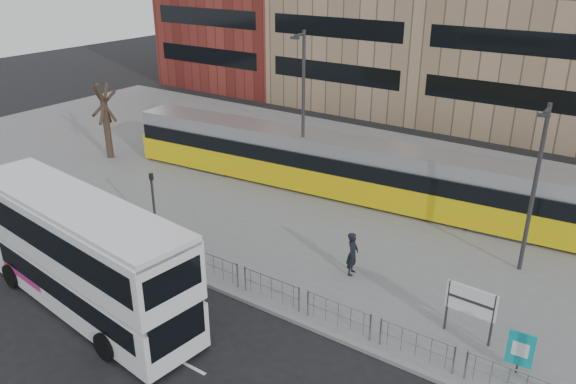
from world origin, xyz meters
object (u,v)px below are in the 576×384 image
Objects in this scene: station_sign at (471,303)px; pedestrian at (353,254)px; traffic_light_west at (153,195)px; tram at (343,167)px; lamp_post_west at (303,108)px; double_decker_bus at (80,251)px; bare_tree at (101,80)px; ad_panel at (520,350)px; lamp_post_east at (535,183)px.

station_sign is 5.64m from pedestrian.
traffic_light_west is at bearing -175.76° from station_sign.
lamp_post_west is at bearing -159.35° from tram.
pedestrian is at bearing 22.65° from traffic_light_west.
double_decker_bus is at bearing -105.60° from tram.
pedestrian is 9.99m from lamp_post_west.
bare_tree is at bearing 161.71° from traffic_light_west.
traffic_light_west reaches higher than pedestrian.
station_sign is 0.66× the size of traffic_light_west.
traffic_light_west is at bearing 174.75° from ad_panel.
traffic_light_west is (-5.07, -9.37, 0.36)m from tram.
station_sign is 6.45m from lamp_post_east.
lamp_post_west is 1.22× the size of lamp_post_east.
ad_panel is at bearing -43.73° from tram.
station_sign is at bearing 32.04° from double_decker_bus.
station_sign is 14.81m from lamp_post_west.
double_decker_bus reaches higher than traffic_light_west.
lamp_post_west is (-2.07, -0.99, 3.24)m from tram.
bare_tree is at bearing 170.36° from station_sign.
station_sign is 2.20m from ad_panel.
station_sign is at bearing -117.35° from pedestrian.
station_sign is 1.32× the size of ad_panel.
lamp_post_west is (0.74, 14.05, 2.57)m from double_decker_bus.
lamp_post_east is (10.43, -2.87, 2.42)m from tram.
double_decker_bus is at bearing -57.73° from traffic_light_west.
pedestrian is 0.22× the size of lamp_post_west.
traffic_light_west is 0.43× the size of bare_tree.
tram is at bearing 164.62° from lamp_post_east.
traffic_light_west reaches higher than station_sign.
double_decker_bus is at bearing -152.06° from station_sign.
lamp_post_east reaches higher than pedestrian.
lamp_post_west reaches higher than ad_panel.
tram reaches higher than traffic_light_west.
bare_tree is at bearing 67.13° from pedestrian.
pedestrian is 0.62× the size of traffic_light_west.
lamp_post_west is 1.23× the size of bare_tree.
tram is 8.86× the size of traffic_light_west.
tram is 8.67m from pedestrian.
lamp_post_east reaches higher than tram.
traffic_light_west is (-9.71, -2.07, 1.01)m from pedestrian.
ad_panel is (12.02, -9.63, -0.70)m from tram.
traffic_light_west is (-15.14, -0.61, 0.55)m from station_sign.
lamp_post_east is 26.23m from bare_tree.
bare_tree is (-20.41, 3.83, 4.22)m from pedestrian.
tram is at bearing 85.44° from double_decker_bus.
lamp_post_east is (5.79, 4.43, 3.07)m from pedestrian.
station_sign is at bearing -46.04° from tram.
lamp_post_east is (-1.59, 6.77, 3.12)m from ad_panel.
ad_panel is (1.95, -0.87, -0.51)m from station_sign.
ad_panel is 16.99m from lamp_post_west.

